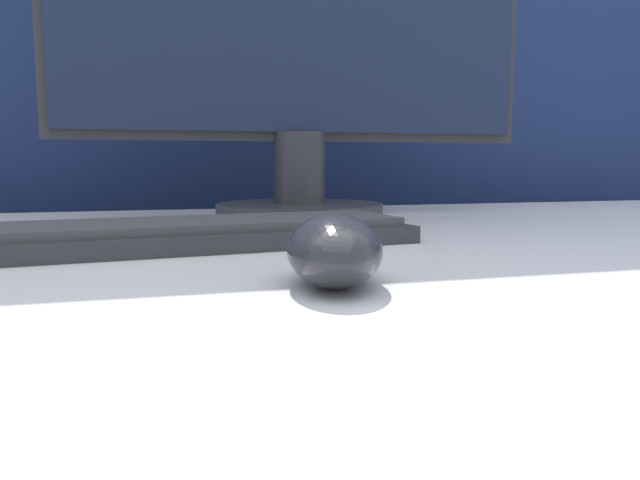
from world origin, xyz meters
name	(u,v)px	position (x,y,z in m)	size (l,w,h in m)	color
partition_panel	(176,216)	(0.00, 0.67, 0.74)	(5.00, 0.03, 1.48)	navy
computer_mouse_near	(334,250)	(0.06, -0.11, 0.78)	(0.08, 0.12, 0.04)	#232328
keyboard	(174,235)	(-0.03, 0.09, 0.77)	(0.44, 0.17, 0.02)	#28282D
monitor	(298,11)	(0.15, 0.34, 1.03)	(0.64, 0.22, 0.51)	#28282D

